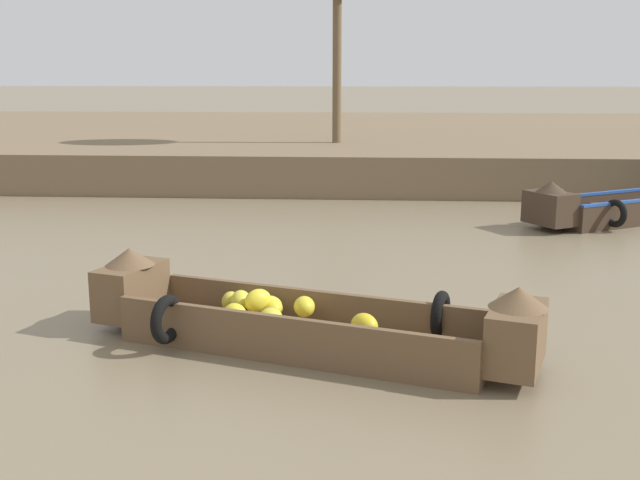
% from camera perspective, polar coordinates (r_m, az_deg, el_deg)
% --- Properties ---
extents(ground_plane, '(300.00, 300.00, 0.00)m').
position_cam_1_polar(ground_plane, '(12.24, -2.46, -1.33)').
color(ground_plane, '#7A6B51').
extents(riverbank_strip, '(160.00, 20.00, 0.97)m').
position_cam_1_polar(riverbank_strip, '(27.75, 1.08, 7.28)').
color(riverbank_strip, '#756047').
rests_on(riverbank_strip, ground).
extents(banana_boat, '(4.85, 2.37, 0.90)m').
position_cam_1_polar(banana_boat, '(8.23, -1.35, -5.86)').
color(banana_boat, brown).
rests_on(banana_boat, ground).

